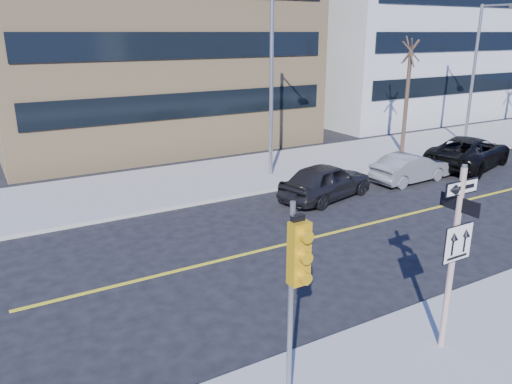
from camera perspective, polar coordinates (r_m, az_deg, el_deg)
ground at (r=13.54m, az=12.08°, el=-12.02°), size 120.00×120.00×0.00m
far_sidewalk at (r=33.89m, az=21.37°, el=5.42°), size 66.00×6.00×0.15m
road_centerline at (r=24.64m, az=26.85°, el=0.22°), size 40.00×0.14×0.01m
sign_pole at (r=10.97m, az=21.71°, el=-6.09°), size 0.92×0.92×4.06m
traffic_signal at (r=8.04m, az=4.71°, el=-8.98°), size 0.32×0.45×4.00m
parked_car_a at (r=20.83m, az=8.01°, el=1.25°), size 2.83×4.80×1.53m
parked_car_b at (r=24.12m, az=17.26°, el=2.66°), size 1.62×4.13×1.34m
parked_car_c at (r=27.72m, az=23.16°, el=4.22°), size 4.27×6.33×1.61m
streetlight_a at (r=22.87m, az=2.11°, el=13.07°), size 0.55×2.25×8.00m
streetlight_b at (r=32.55m, az=24.04°, el=13.01°), size 0.55×2.25×8.00m
street_tree_west at (r=29.01m, az=17.27°, el=14.85°), size 1.80×1.80×6.35m
building_grey_mid at (r=45.74m, az=15.28°, el=18.31°), size 20.00×16.00×15.00m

